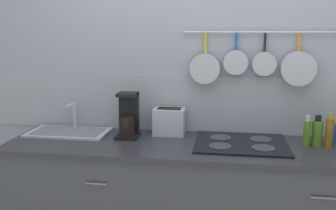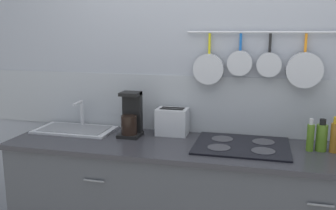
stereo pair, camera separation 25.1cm
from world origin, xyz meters
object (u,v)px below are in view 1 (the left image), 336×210
object	(u,v)px
bottle_olive_oil	(307,133)
bottle_dish_soap	(329,132)
coffee_maker	(128,119)
bottle_sesame_oil	(317,133)
bottle_vinegar	(333,132)
toaster	(169,121)

from	to	relation	value
bottle_olive_oil	bottle_dish_soap	bearing A→B (deg)	2.93
bottle_dish_soap	coffee_maker	bearing A→B (deg)	178.43
bottle_sesame_oil	bottle_olive_oil	bearing A→B (deg)	-164.13
bottle_olive_oil	bottle_vinegar	bearing A→B (deg)	32.34
coffee_maker	toaster	world-z (taller)	coffee_maker
bottle_dish_soap	bottle_sesame_oil	bearing A→B (deg)	170.26
toaster	bottle_dish_soap	world-z (taller)	bottle_dish_soap
coffee_maker	toaster	size ratio (longest dim) A/B	1.33
bottle_sesame_oil	bottle_vinegar	bearing A→B (deg)	39.20
toaster	bottle_sesame_oil	xyz separation A→B (m)	(1.02, -0.13, -0.01)
coffee_maker	bottle_sesame_oil	size ratio (longest dim) A/B	1.55
coffee_maker	bottle_dish_soap	world-z (taller)	coffee_maker
bottle_olive_oil	bottle_vinegar	xyz separation A→B (m)	(0.20, 0.13, -0.02)
bottle_sesame_oil	bottle_vinegar	xyz separation A→B (m)	(0.13, 0.11, -0.02)
toaster	bottle_olive_oil	world-z (taller)	bottle_olive_oil
toaster	bottle_dish_soap	size ratio (longest dim) A/B	1.06
toaster	bottle_sesame_oil	world-z (taller)	bottle_sesame_oil
coffee_maker	bottle_sesame_oil	xyz separation A→B (m)	(1.30, -0.02, -0.04)
coffee_maker	toaster	distance (m)	0.31
coffee_maker	bottle_vinegar	bearing A→B (deg)	3.37
bottle_vinegar	bottle_sesame_oil	bearing A→B (deg)	-140.80
bottle_olive_oil	bottle_sesame_oil	xyz separation A→B (m)	(0.07, 0.02, -0.00)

